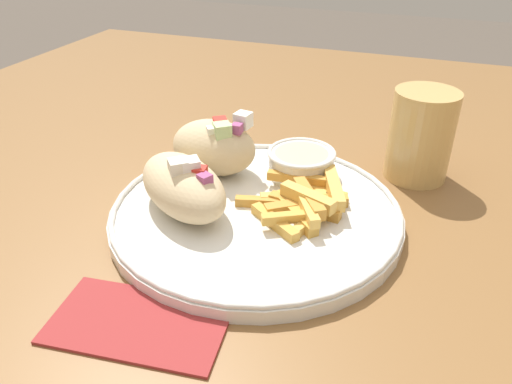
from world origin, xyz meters
TOP-DOWN VIEW (x-y plane):
  - table at (0.00, 0.00)m, footprint 1.35×1.35m
  - napkin at (-0.05, -0.19)m, footprint 0.15×0.09m
  - plate at (-0.02, -0.02)m, footprint 0.30×0.30m
  - pita_sandwich_near at (-0.09, -0.04)m, footprint 0.14×0.13m
  - pita_sandwich_far at (-0.09, 0.04)m, footprint 0.10×0.08m
  - fries_pile at (0.03, -0.00)m, footprint 0.12×0.13m
  - sauce_ramekin at (0.01, 0.07)m, footprint 0.08×0.08m
  - water_glass at (0.13, 0.14)m, footprint 0.07×0.07m

SIDE VIEW (x-z plane):
  - table at x=0.00m, z-range 0.30..1.04m
  - napkin at x=-0.05m, z-range 0.74..0.74m
  - plate at x=-0.02m, z-range 0.74..0.76m
  - fries_pile at x=0.03m, z-range 0.75..0.78m
  - sauce_ramekin at x=0.01m, z-range 0.76..0.79m
  - pita_sandwich_near at x=-0.09m, z-range 0.75..0.81m
  - pita_sandwich_far at x=-0.09m, z-range 0.75..0.82m
  - water_glass at x=0.13m, z-range 0.74..0.84m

